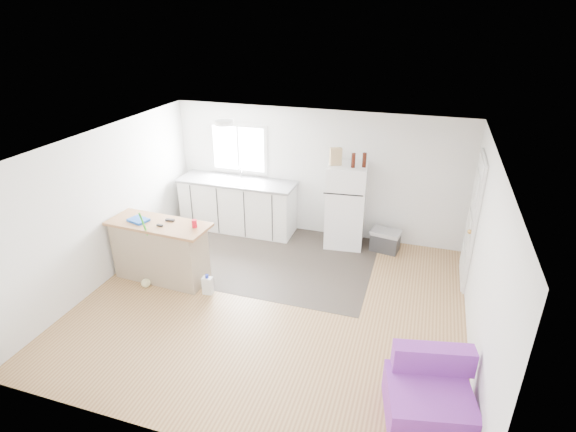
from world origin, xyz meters
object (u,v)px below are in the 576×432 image
at_px(red_cup, 194,224).
at_px(bottle_right, 364,160).
at_px(cooler, 385,240).
at_px(bottle_left, 353,160).
at_px(mop, 148,273).
at_px(refrigerator, 346,206).
at_px(kitchen_cabinets, 238,205).
at_px(peninsula, 160,251).
at_px(purple_seat, 429,397).
at_px(blue_tray, 138,220).
at_px(cardboard_box, 336,157).
at_px(cleaner_jug, 208,285).

xyz_separation_m(red_cup, bottle_right, (2.21, 1.98, 0.61)).
relative_size(cooler, bottle_left, 2.24).
bearing_deg(mop, refrigerator, 50.81).
bearing_deg(red_cup, kitchen_cabinets, 95.33).
bearing_deg(peninsula, purple_seat, -17.00).
bearing_deg(bottle_right, purple_seat, -69.38).
bearing_deg(peninsula, red_cup, 6.62).
height_order(kitchen_cabinets, purple_seat, kitchen_cabinets).
bearing_deg(purple_seat, blue_tray, 149.67).
distance_m(refrigerator, cooler, 0.95).
distance_m(cooler, mop, 4.13).
distance_m(kitchen_cabinets, bottle_left, 2.50).
height_order(peninsula, cardboard_box, cardboard_box).
bearing_deg(peninsula, bottle_right, 38.50).
bearing_deg(cleaner_jug, kitchen_cabinets, 96.13).
xyz_separation_m(red_cup, cardboard_box, (1.72, 1.95, 0.64)).
height_order(kitchen_cabinets, blue_tray, kitchen_cabinets).
bearing_deg(peninsula, blue_tray, -170.31).
relative_size(purple_seat, bottle_right, 4.06).
bearing_deg(mop, bottle_right, 47.53).
relative_size(kitchen_cabinets, purple_seat, 2.25).
height_order(mop, cardboard_box, cardboard_box).
distance_m(cleaner_jug, red_cup, 0.97).
bearing_deg(red_cup, bottle_right, 41.88).
height_order(purple_seat, red_cup, red_cup).
bearing_deg(purple_seat, cooler, 91.71).
bearing_deg(blue_tray, bottle_right, 33.14).
bearing_deg(refrigerator, cleaner_jug, -132.29).
bearing_deg(bottle_right, mop, -141.89).
height_order(cooler, blue_tray, blue_tray).
distance_m(peninsula, refrigerator, 3.30).
distance_m(kitchen_cabinets, refrigerator, 2.13).
bearing_deg(bottle_left, refrigerator, 132.60).
bearing_deg(purple_seat, mop, 151.84).
bearing_deg(bottle_left, purple_seat, -66.50).
relative_size(peninsula, purple_seat, 1.63).
distance_m(cooler, purple_seat, 3.67).
relative_size(red_cup, bottle_left, 0.48).
bearing_deg(blue_tray, refrigerator, 36.12).
bearing_deg(bottle_right, refrigerator, 172.23).
relative_size(peninsula, blue_tray, 5.50).
bearing_deg(bottle_right, blue_tray, -146.86).
distance_m(cooler, red_cup, 3.45).
distance_m(purple_seat, cardboard_box, 4.22).
xyz_separation_m(refrigerator, blue_tray, (-2.87, -2.09, 0.24)).
height_order(peninsula, purple_seat, peninsula).
xyz_separation_m(cooler, bottle_left, (-0.66, -0.08, 1.47)).
bearing_deg(cleaner_jug, refrigerator, 48.13).
xyz_separation_m(peninsula, mop, (-0.09, -0.28, -0.27)).
relative_size(purple_seat, cleaner_jug, 3.04).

